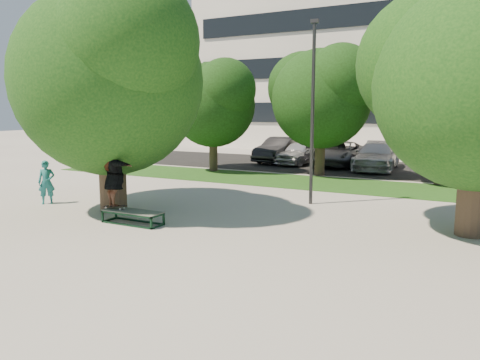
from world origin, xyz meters
The scene contains 17 objects.
ground centered at (0.00, 0.00, 0.00)m, with size 120.00×120.00×0.00m, color gray.
grass_strip centered at (1.00, 9.50, 0.01)m, with size 30.00×4.00×0.02m, color #183F12.
asphalt_strip centered at (0.00, 16.00, 0.01)m, with size 40.00×8.00×0.01m, color black.
tree_left centered at (-4.29, 1.09, 4.42)m, with size 6.96×5.95×7.12m.
tree_right centered at (5.92, 3.08, 4.09)m, with size 6.24×5.33×6.51m.
bg_tree_left centered at (-6.57, 11.07, 3.73)m, with size 5.28×4.51×5.77m.
bg_tree_mid centered at (-1.08, 12.08, 4.02)m, with size 5.76×4.92×6.24m.
bg_tree_right centered at (4.43, 11.57, 3.49)m, with size 5.04×4.31×5.43m.
lamppost centered at (1.00, 5.00, 3.15)m, with size 0.25×0.15×6.11m.
office_building centered at (-2.00, 31.98, 8.00)m, with size 30.00×14.12×16.00m.
grind_box centered at (-2.50, -0.08, 0.19)m, with size 1.80×0.60×0.38m.
skater_rig centered at (-3.15, -0.08, 1.26)m, with size 2.05×1.06×1.69m.
bystander centered at (-7.00, 0.78, 0.75)m, with size 0.55×0.36×1.50m, color #1A6465.
car_silver_a centered at (-3.50, 16.01, 0.70)m, with size 1.66×4.12×1.40m, color silver.
car_dark centered at (-5.00, 16.50, 0.77)m, with size 1.63×4.66×1.54m, color black.
car_grey centered at (-1.25, 16.39, 0.70)m, with size 2.32×5.04×1.40m, color #58585E.
car_silver_b centered at (1.02, 15.57, 0.74)m, with size 2.07×5.09×1.48m, color #B0B0B5.
Camera 1 is at (6.21, -10.08, 3.19)m, focal length 35.00 mm.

